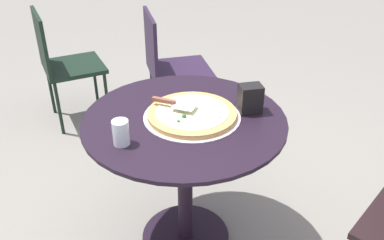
# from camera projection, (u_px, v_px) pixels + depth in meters

# --- Properties ---
(ground_plane) EXTENTS (10.00, 10.00, 0.00)m
(ground_plane) POSITION_uv_depth(u_px,v_px,m) (186.00, 237.00, 2.21)
(ground_plane) COLOR gray
(patio_table) EXTENTS (0.91, 0.91, 0.74)m
(patio_table) POSITION_uv_depth(u_px,v_px,m) (185.00, 153.00, 1.94)
(patio_table) COLOR black
(patio_table) RESTS_ON ground
(pizza_on_tray) EXTENTS (0.43, 0.43, 0.05)m
(pizza_on_tray) POSITION_uv_depth(u_px,v_px,m) (192.00, 114.00, 1.84)
(pizza_on_tray) COLOR silver
(pizza_on_tray) RESTS_ON patio_table
(pizza_server) EXTENTS (0.12, 0.21, 0.02)m
(pizza_server) POSITION_uv_depth(u_px,v_px,m) (174.00, 103.00, 1.85)
(pizza_server) COLOR silver
(pizza_server) RESTS_ON pizza_on_tray
(drinking_cup) EXTENTS (0.07, 0.07, 0.11)m
(drinking_cup) POSITION_uv_depth(u_px,v_px,m) (121.00, 133.00, 1.64)
(drinking_cup) COLOR white
(drinking_cup) RESTS_ON patio_table
(napkin_dispenser) EXTENTS (0.10, 0.11, 0.13)m
(napkin_dispenser) POSITION_uv_depth(u_px,v_px,m) (250.00, 99.00, 1.86)
(napkin_dispenser) COLOR black
(napkin_dispenser) RESTS_ON patio_table
(patio_chair_far) EXTENTS (0.53, 0.53, 0.86)m
(patio_chair_far) POSITION_uv_depth(u_px,v_px,m) (169.00, 62.00, 3.00)
(patio_chair_far) COLOR #2A1B34
(patio_chair_far) RESTS_ON ground
(patio_chair_corner) EXTENTS (0.55, 0.55, 0.86)m
(patio_chair_corner) POSITION_uv_depth(u_px,v_px,m) (62.00, 60.00, 3.02)
(patio_chair_corner) COLOR black
(patio_chair_corner) RESTS_ON ground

